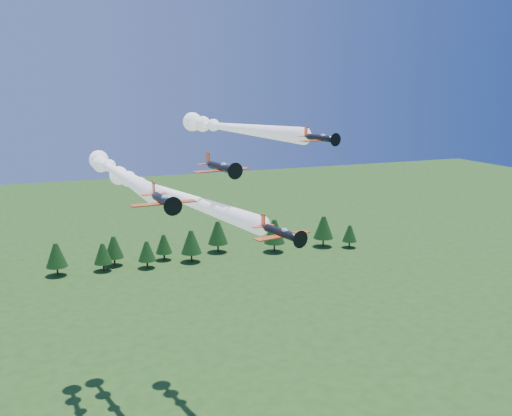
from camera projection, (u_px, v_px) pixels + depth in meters
name	position (u px, v px, depth m)	size (l,w,h in m)	color
plane_lead	(165.00, 192.00, 96.09)	(17.01, 59.00, 3.70)	black
plane_left	(116.00, 171.00, 96.14)	(8.85, 50.11, 3.70)	black
plane_right	(230.00, 127.00, 100.88)	(12.83, 43.75, 3.70)	black
plane_slot	(221.00, 167.00, 81.86)	(8.49, 9.27, 2.96)	black
treeline	(129.00, 249.00, 183.29)	(166.39, 21.66, 11.98)	#382314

